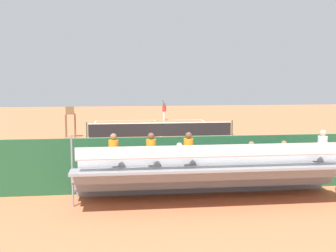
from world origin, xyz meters
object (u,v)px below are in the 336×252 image
at_px(tennis_net, 161,129).
at_px(tennis_racket, 155,120).
at_px(bleacher_stand, 211,172).
at_px(tennis_player, 164,110).
at_px(courtside_bench, 247,169).
at_px(equipment_bag, 203,181).
at_px(umpire_chair, 70,118).
at_px(tennis_ball_near, 144,122).

distance_m(tennis_net, tennis_racket, 10.64).
bearing_deg(bleacher_stand, tennis_net, -89.87).
relative_size(bleacher_stand, tennis_player, 4.70).
xyz_separation_m(bleacher_stand, courtside_bench, (-1.93, -2.12, -0.43)).
height_order(courtside_bench, equipment_bag, courtside_bench).
height_order(umpire_chair, equipment_bag, umpire_chair).
bearing_deg(courtside_bench, tennis_net, -81.57).
bearing_deg(tennis_racket, tennis_player, 175.95).
distance_m(tennis_player, tennis_ball_near, 2.46).
bearing_deg(equipment_bag, courtside_bench, -175.84).
height_order(tennis_net, courtside_bench, tennis_net).
distance_m(umpire_chair, tennis_racket, 12.51).
bearing_deg(bleacher_stand, tennis_ball_near, -88.71).
distance_m(tennis_player, tennis_racket, 1.31).
distance_m(courtside_bench, tennis_racket, 23.93).
bearing_deg(tennis_racket, tennis_net, 86.79).
bearing_deg(umpire_chair, equipment_bag, 115.23).
bearing_deg(bleacher_stand, equipment_bag, -94.81).
bearing_deg(courtside_bench, tennis_ball_near, -83.74).
relative_size(tennis_net, tennis_ball_near, 156.06).
height_order(tennis_racket, tennis_ball_near, tennis_ball_near).
height_order(tennis_net, tennis_ball_near, tennis_net).
xyz_separation_m(tennis_net, bleacher_stand, (-0.04, 15.39, 0.49)).
xyz_separation_m(umpire_chair, equipment_bag, (-6.40, 13.59, -1.13)).
bearing_deg(tennis_ball_near, umpire_chair, 58.47).
bearing_deg(umpire_chair, tennis_player, -126.42).
distance_m(umpire_chair, tennis_ball_near, 10.93).
height_order(umpire_chair, courtside_bench, umpire_chair).
distance_m(courtside_bench, equipment_bag, 1.81).
height_order(equipment_bag, tennis_racket, equipment_bag).
xyz_separation_m(courtside_bench, tennis_player, (0.52, -23.82, 0.46)).
bearing_deg(tennis_player, courtside_bench, 91.26).
relative_size(equipment_bag, tennis_ball_near, 13.64).
bearing_deg(tennis_ball_near, bleacher_stand, 91.29).
height_order(bleacher_stand, tennis_racket, bleacher_stand).
distance_m(tennis_net, equipment_bag, 13.41).
height_order(equipment_bag, tennis_player, tennis_player).
relative_size(tennis_player, tennis_ball_near, 29.18).
height_order(bleacher_stand, tennis_player, bleacher_stand).
xyz_separation_m(umpire_chair, tennis_racket, (-6.80, -10.42, -1.30)).
relative_size(bleacher_stand, courtside_bench, 5.03).
relative_size(tennis_net, equipment_bag, 11.44).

